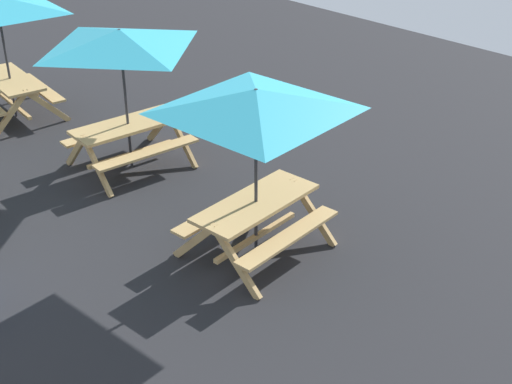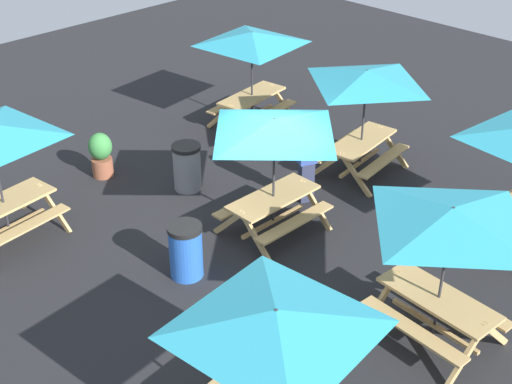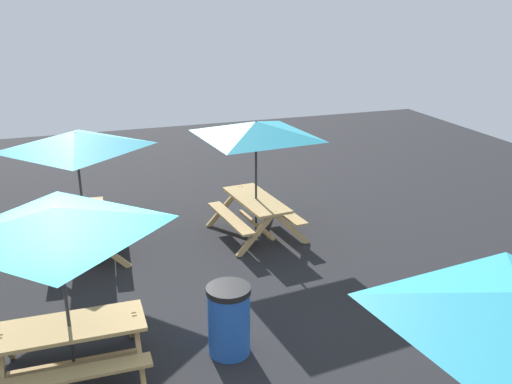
{
  "view_description": "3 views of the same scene",
  "coord_description": "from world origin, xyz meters",
  "px_view_note": "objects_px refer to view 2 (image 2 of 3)",
  "views": [
    {
      "loc": [
        9.22,
        -2.01,
        5.32
      ],
      "look_at": [
        3.38,
        3.46,
        0.9
      ],
      "focal_mm": 50.0,
      "sensor_mm": 36.0,
      "label": 1
    },
    {
      "loc": [
        7.81,
        7.59,
        7.34
      ],
      "look_at": [
        0.06,
        -0.18,
        0.9
      ],
      "focal_mm": 50.0,
      "sensor_mm": 36.0,
      "label": 2
    },
    {
      "loc": [
        -0.04,
        -6.42,
        4.61
      ],
      "look_at": [
        3.38,
        3.46,
        0.9
      ],
      "focal_mm": 40.0,
      "sensor_mm": 36.0,
      "label": 3
    }
  ],
  "objects_px": {
    "picnic_table_5": "(252,45)",
    "person_standing": "(307,161)",
    "picnic_table_2": "(274,135)",
    "trash_bin_gray": "(187,167)",
    "picnic_table_4": "(366,85)",
    "trash_bin_blue": "(186,251)",
    "picnic_table_0": "(276,331)",
    "potted_plant_0": "(101,154)",
    "picnic_table_1": "(451,227)"
  },
  "relations": [
    {
      "from": "picnic_table_1",
      "to": "picnic_table_5",
      "type": "relative_size",
      "value": 0.83
    },
    {
      "from": "trash_bin_gray",
      "to": "person_standing",
      "type": "relative_size",
      "value": 0.59
    },
    {
      "from": "trash_bin_blue",
      "to": "person_standing",
      "type": "bearing_deg",
      "value": -176.27
    },
    {
      "from": "picnic_table_5",
      "to": "person_standing",
      "type": "bearing_deg",
      "value": 54.64
    },
    {
      "from": "picnic_table_4",
      "to": "trash_bin_gray",
      "type": "relative_size",
      "value": 2.38
    },
    {
      "from": "person_standing",
      "to": "picnic_table_5",
      "type": "bearing_deg",
      "value": -95.27
    },
    {
      "from": "picnic_table_1",
      "to": "potted_plant_0",
      "type": "xyz_separation_m",
      "value": [
        0.63,
        -7.73,
        -1.47
      ]
    },
    {
      "from": "picnic_table_1",
      "to": "picnic_table_5",
      "type": "xyz_separation_m",
      "value": [
        -3.41,
        -7.34,
        0.0
      ]
    },
    {
      "from": "picnic_table_1",
      "to": "trash_bin_gray",
      "type": "xyz_separation_m",
      "value": [
        -0.29,
        -6.05,
        -1.49
      ]
    },
    {
      "from": "picnic_table_1",
      "to": "person_standing",
      "type": "xyz_separation_m",
      "value": [
        -1.64,
        -4.03,
        -1.1
      ]
    },
    {
      "from": "picnic_table_1",
      "to": "picnic_table_4",
      "type": "distance_m",
      "value": 5.21
    },
    {
      "from": "picnic_table_4",
      "to": "trash_bin_gray",
      "type": "bearing_deg",
      "value": -41.42
    },
    {
      "from": "picnic_table_4",
      "to": "trash_bin_blue",
      "type": "relative_size",
      "value": 2.38
    },
    {
      "from": "picnic_table_1",
      "to": "picnic_table_5",
      "type": "distance_m",
      "value": 8.09
    },
    {
      "from": "trash_bin_gray",
      "to": "person_standing",
      "type": "height_order",
      "value": "person_standing"
    },
    {
      "from": "potted_plant_0",
      "to": "trash_bin_gray",
      "type": "bearing_deg",
      "value": 118.86
    },
    {
      "from": "picnic_table_4",
      "to": "picnic_table_5",
      "type": "relative_size",
      "value": 0.83
    },
    {
      "from": "picnic_table_1",
      "to": "picnic_table_4",
      "type": "xyz_separation_m",
      "value": [
        -3.33,
        -4.0,
        0.0
      ]
    },
    {
      "from": "picnic_table_2",
      "to": "trash_bin_gray",
      "type": "distance_m",
      "value": 2.78
    },
    {
      "from": "picnic_table_1",
      "to": "trash_bin_blue",
      "type": "relative_size",
      "value": 2.38
    },
    {
      "from": "picnic_table_2",
      "to": "trash_bin_gray",
      "type": "height_order",
      "value": "picnic_table_2"
    },
    {
      "from": "picnic_table_1",
      "to": "picnic_table_2",
      "type": "bearing_deg",
      "value": 178.68
    },
    {
      "from": "picnic_table_0",
      "to": "trash_bin_blue",
      "type": "relative_size",
      "value": 2.87
    },
    {
      "from": "picnic_table_2",
      "to": "picnic_table_4",
      "type": "bearing_deg",
      "value": -173.57
    },
    {
      "from": "picnic_table_5",
      "to": "trash_bin_gray",
      "type": "distance_m",
      "value": 3.68
    },
    {
      "from": "trash_bin_gray",
      "to": "picnic_table_2",
      "type": "bearing_deg",
      "value": 91.86
    },
    {
      "from": "picnic_table_1",
      "to": "trash_bin_blue",
      "type": "distance_m",
      "value": 4.41
    },
    {
      "from": "picnic_table_0",
      "to": "trash_bin_gray",
      "type": "bearing_deg",
      "value": 143.04
    },
    {
      "from": "picnic_table_5",
      "to": "person_standing",
      "type": "xyz_separation_m",
      "value": [
        1.77,
        3.31,
        -1.1
      ]
    },
    {
      "from": "picnic_table_5",
      "to": "picnic_table_4",
      "type": "bearing_deg",
      "value": 81.47
    },
    {
      "from": "picnic_table_2",
      "to": "person_standing",
      "type": "relative_size",
      "value": 1.4
    },
    {
      "from": "trash_bin_blue",
      "to": "picnic_table_4",
      "type": "bearing_deg",
      "value": -177.84
    },
    {
      "from": "picnic_table_2",
      "to": "potted_plant_0",
      "type": "height_order",
      "value": "picnic_table_2"
    },
    {
      "from": "picnic_table_1",
      "to": "picnic_table_2",
      "type": "height_order",
      "value": "same"
    },
    {
      "from": "picnic_table_0",
      "to": "person_standing",
      "type": "distance_m",
      "value": 6.28
    },
    {
      "from": "picnic_table_4",
      "to": "picnic_table_0",
      "type": "bearing_deg",
      "value": 22.48
    },
    {
      "from": "picnic_table_2",
      "to": "picnic_table_4",
      "type": "relative_size",
      "value": 1.0
    },
    {
      "from": "picnic_table_2",
      "to": "person_standing",
      "type": "height_order",
      "value": "picnic_table_2"
    },
    {
      "from": "trash_bin_blue",
      "to": "potted_plant_0",
      "type": "relative_size",
      "value": 1.0
    },
    {
      "from": "picnic_table_2",
      "to": "picnic_table_5",
      "type": "bearing_deg",
      "value": -129.17
    },
    {
      "from": "picnic_table_2",
      "to": "person_standing",
      "type": "xyz_separation_m",
      "value": [
        -1.27,
        -0.32,
        -1.1
      ]
    },
    {
      "from": "potted_plant_0",
      "to": "person_standing",
      "type": "relative_size",
      "value": 0.59
    },
    {
      "from": "picnic_table_5",
      "to": "potted_plant_0",
      "type": "distance_m",
      "value": 4.32
    },
    {
      "from": "potted_plant_0",
      "to": "person_standing",
      "type": "distance_m",
      "value": 4.36
    },
    {
      "from": "picnic_table_2",
      "to": "picnic_table_5",
      "type": "distance_m",
      "value": 4.73
    },
    {
      "from": "picnic_table_0",
      "to": "person_standing",
      "type": "relative_size",
      "value": 1.69
    },
    {
      "from": "trash_bin_gray",
      "to": "potted_plant_0",
      "type": "xyz_separation_m",
      "value": [
        0.93,
        -1.68,
        0.02
      ]
    },
    {
      "from": "picnic_table_5",
      "to": "potted_plant_0",
      "type": "bearing_deg",
      "value": -12.83
    },
    {
      "from": "trash_bin_blue",
      "to": "person_standing",
      "type": "height_order",
      "value": "person_standing"
    },
    {
      "from": "potted_plant_0",
      "to": "person_standing",
      "type": "bearing_deg",
      "value": 121.5
    }
  ]
}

